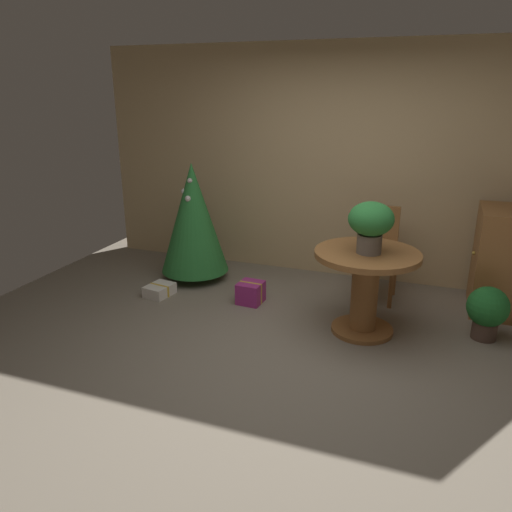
# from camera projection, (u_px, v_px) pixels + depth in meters

# --- Properties ---
(ground_plane) EXTENTS (6.60, 6.60, 0.00)m
(ground_plane) POSITION_uv_depth(u_px,v_px,m) (290.00, 363.00, 4.01)
(ground_plane) COLOR #756B5B
(back_wall_panel) EXTENTS (6.00, 0.10, 2.60)m
(back_wall_panel) POSITION_uv_depth(u_px,v_px,m) (349.00, 164.00, 5.55)
(back_wall_panel) COLOR tan
(back_wall_panel) RESTS_ON ground_plane
(round_dining_table) EXTENTS (0.92, 0.92, 0.77)m
(round_dining_table) POSITION_uv_depth(u_px,v_px,m) (365.00, 280.00, 4.38)
(round_dining_table) COLOR brown
(round_dining_table) RESTS_ON ground_plane
(flower_vase) EXTENTS (0.39, 0.39, 0.45)m
(flower_vase) POSITION_uv_depth(u_px,v_px,m) (371.00, 222.00, 4.18)
(flower_vase) COLOR #665B51
(flower_vase) RESTS_ON round_dining_table
(wooden_chair_far) EXTENTS (0.40, 0.40, 0.96)m
(wooden_chair_far) POSITION_uv_depth(u_px,v_px,m) (378.00, 249.00, 5.14)
(wooden_chair_far) COLOR brown
(wooden_chair_far) RESTS_ON ground_plane
(holiday_tree) EXTENTS (0.77, 0.77, 1.34)m
(holiday_tree) POSITION_uv_depth(u_px,v_px,m) (193.00, 218.00, 5.58)
(holiday_tree) COLOR brown
(holiday_tree) RESTS_ON ground_plane
(gift_box_cream) EXTENTS (0.28, 0.33, 0.12)m
(gift_box_cream) POSITION_uv_depth(u_px,v_px,m) (160.00, 290.00, 5.31)
(gift_box_cream) COLOR silver
(gift_box_cream) RESTS_ON ground_plane
(gift_box_purple) EXTENTS (0.26, 0.27, 0.22)m
(gift_box_purple) POSITION_uv_depth(u_px,v_px,m) (251.00, 293.00, 5.12)
(gift_box_purple) COLOR #9E287A
(gift_box_purple) RESTS_ON ground_plane
(wooden_cabinet) EXTENTS (0.48, 0.70, 1.03)m
(wooden_cabinet) POSITION_uv_depth(u_px,v_px,m) (499.00, 261.00, 4.84)
(wooden_cabinet) COLOR brown
(wooden_cabinet) RESTS_ON ground_plane
(potted_plant) EXTENTS (0.36, 0.36, 0.48)m
(potted_plant) POSITION_uv_depth(u_px,v_px,m) (487.00, 310.00, 4.33)
(potted_plant) COLOR #4C382D
(potted_plant) RESTS_ON ground_plane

